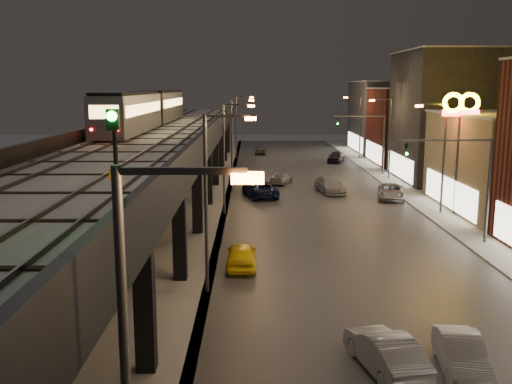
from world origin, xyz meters
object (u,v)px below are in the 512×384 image
object	(u,v)px
car_taxi	(241,256)
car_mid_dark	(281,179)
car_near_white	(385,353)
car_mid_silver	(260,189)
car_onc_silver	(462,357)
car_far_white	(261,150)
car_onc_white	(330,186)
subway_train	(148,108)
car_onc_red	(336,157)
car_onc_dark	(391,192)
rail_signal	(114,143)

from	to	relation	value
car_taxi	car_mid_dark	world-z (taller)	car_taxi
car_near_white	car_mid_silver	xyz separation A→B (m)	(-4.12, 33.50, 0.02)
car_mid_dark	car_onc_silver	size ratio (longest dim) A/B	1.01
car_far_white	car_taxi	bearing A→B (deg)	90.42
car_onc_silver	car_onc_white	xyz separation A→B (m)	(0.04, 35.76, 0.07)
subway_train	car_onc_red	xyz separation A→B (m)	(21.56, 21.83, -7.47)
car_onc_red	car_mid_silver	bearing A→B (deg)	-94.86
car_taxi	car_onc_dark	bearing A→B (deg)	-123.39
rail_signal	car_mid_silver	distance (m)	38.67
subway_train	car_mid_dark	xyz separation A→B (m)	(13.17, 4.26, -7.63)
car_onc_white	car_onc_silver	bearing A→B (deg)	-100.22
car_onc_red	rail_signal	bearing A→B (deg)	-85.06
car_near_white	car_far_white	size ratio (longest dim) A/B	1.12
car_mid_dark	car_onc_silver	bearing A→B (deg)	113.96
car_near_white	car_onc_white	size ratio (longest dim) A/B	0.87
rail_signal	car_onc_dark	size ratio (longest dim) A/B	0.61
rail_signal	car_onc_red	distance (m)	64.70
car_far_white	car_onc_dark	xyz separation A→B (m)	(11.52, -35.84, 0.02)
car_far_white	car_onc_silver	size ratio (longest dim) A/B	0.97
rail_signal	car_taxi	xyz separation A→B (m)	(3.05, 16.25, -8.09)
rail_signal	car_mid_dark	size ratio (longest dim) A/B	0.74
subway_train	car_onc_white	xyz separation A→B (m)	(17.69, -0.88, -7.49)
rail_signal	car_near_white	size ratio (longest dim) A/B	0.69
car_taxi	car_onc_dark	size ratio (longest dim) A/B	0.84
car_mid_silver	car_onc_white	bearing A→B (deg)	-177.50
subway_train	car_mid_dark	world-z (taller)	subway_train
car_onc_silver	car_onc_red	bearing A→B (deg)	93.52
subway_train	car_far_white	xyz separation A→B (m)	(11.37, 31.62, -7.55)
car_onc_silver	car_onc_white	distance (m)	35.76
car_far_white	car_onc_silver	distance (m)	68.54
car_mid_silver	car_onc_silver	size ratio (longest dim) A/B	1.32
car_mid_dark	car_far_white	size ratio (longest dim) A/B	1.05
car_onc_silver	car_onc_white	size ratio (longest dim) A/B	0.80
rail_signal	car_onc_red	world-z (taller)	rail_signal
car_mid_silver	car_mid_dark	distance (m)	7.63
car_taxi	car_onc_silver	xyz separation A→B (m)	(8.19, -12.34, -0.04)
car_mid_silver	car_onc_silver	world-z (taller)	car_mid_silver
car_onc_silver	car_onc_red	xyz separation A→B (m)	(3.91, 58.47, 0.08)
car_near_white	car_mid_dark	size ratio (longest dim) A/B	1.07
car_mid_dark	car_onc_dark	world-z (taller)	car_onc_dark
car_taxi	car_onc_silver	bearing A→B (deg)	124.00
car_mid_silver	car_onc_red	xyz separation A→B (m)	(10.77, 24.81, 0.00)
car_near_white	car_onc_dark	distance (m)	33.23
subway_train	car_onc_red	distance (m)	31.58
rail_signal	car_onc_white	xyz separation A→B (m)	(11.29, 39.67, -8.07)
car_onc_red	car_onc_white	bearing A→B (deg)	-81.08
car_near_white	car_onc_dark	size ratio (longest dim) A/B	0.89
car_far_white	car_onc_silver	world-z (taller)	same
car_onc_silver	car_onc_dark	bearing A→B (deg)	88.15
car_taxi	car_near_white	xyz separation A→B (m)	(5.46, -12.18, 0.02)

